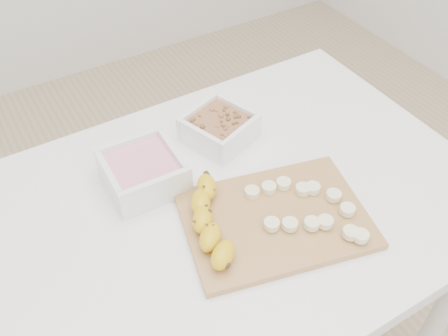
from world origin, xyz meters
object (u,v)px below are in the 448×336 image
bowl_yogurt (143,171)px  cutting_board (275,219)px  bowl_granola (219,128)px  table (231,230)px  banana (211,221)px

bowl_yogurt → cutting_board: 0.28m
bowl_yogurt → bowl_granola: bearing=11.9°
bowl_granola → table: bearing=-112.7°
bowl_yogurt → bowl_granola: (0.20, 0.04, -0.00)m
table → bowl_granola: bearing=67.3°
bowl_yogurt → cutting_board: bearing=-52.2°
table → banana: bearing=-145.8°
bowl_yogurt → banana: (0.05, -0.18, -0.00)m
bowl_yogurt → bowl_granola: bowl_yogurt is taller
banana → bowl_yogurt: bearing=137.5°
bowl_granola → cutting_board: bearing=-96.8°
bowl_yogurt → cutting_board: bowl_yogurt is taller
bowl_yogurt → table: bearing=-44.6°
bowl_yogurt → bowl_granola: size_ratio=0.90×
bowl_yogurt → banana: size_ratio=0.71×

